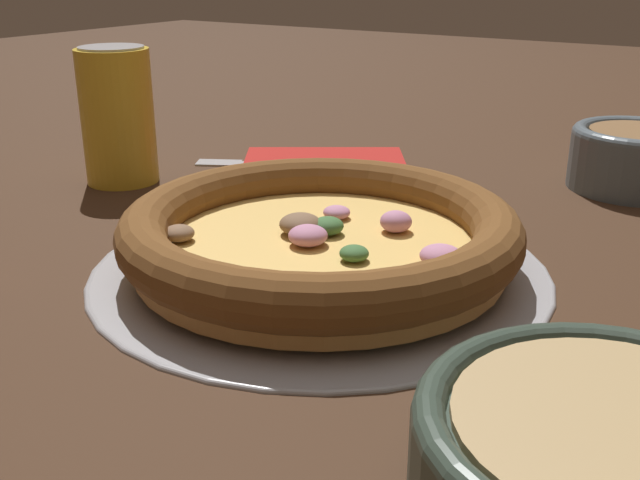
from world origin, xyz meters
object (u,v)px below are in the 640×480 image
object	(u,v)px
bowl_near	(617,458)
beverage_can	(118,116)
bowl_far	(637,155)
pizza_tray	(320,266)
fork	(280,163)
pizza	(320,234)
napkin	(325,161)

from	to	relation	value
bowl_near	beverage_can	distance (m)	0.54
bowl_far	beverage_can	bearing A→B (deg)	-150.05
pizza_tray	fork	distance (m)	0.27
bowl_near	beverage_can	world-z (taller)	beverage_can
pizza_tray	bowl_far	size ratio (longest dim) A/B	2.64
pizza	pizza_tray	bearing A→B (deg)	179.92
pizza	bowl_near	xyz separation A→B (m)	(0.22, -0.13, -0.00)
pizza	bowl_near	bearing A→B (deg)	-31.61
napkin	pizza	bearing A→B (deg)	-58.10
bowl_near	napkin	bearing A→B (deg)	134.72
napkin	bowl_near	bearing A→B (deg)	-45.28
bowl_far	fork	xyz separation A→B (m)	(-0.32, -0.11, -0.03)
pizza_tray	pizza	bearing A→B (deg)	-0.08
bowl_near	beverage_can	size ratio (longest dim) A/B	1.25
pizza	bowl_near	distance (m)	0.26
pizza_tray	pizza	world-z (taller)	pizza
bowl_near	fork	distance (m)	0.53
pizza	napkin	world-z (taller)	pizza
fork	pizza	bearing A→B (deg)	103.52
pizza_tray	beverage_can	distance (m)	0.29
bowl_near	pizza_tray	bearing A→B (deg)	148.41
bowl_far	beverage_can	xyz separation A→B (m)	(-0.41, -0.24, 0.03)
bowl_far	fork	bearing A→B (deg)	-161.10
napkin	beverage_can	xyz separation A→B (m)	(-0.13, -0.15, 0.06)
pizza_tray	bowl_far	distance (m)	0.34
fork	bowl_near	bearing A→B (deg)	111.70
bowl_near	bowl_far	bearing A→B (deg)	100.47
bowl_near	beverage_can	xyz separation A→B (m)	(-0.49, 0.21, 0.04)
pizza	fork	xyz separation A→B (m)	(-0.18, 0.21, -0.02)
napkin	pizza_tray	bearing A→B (deg)	-58.13
bowl_near	fork	size ratio (longest dim) A/B	0.86
pizza	napkin	xyz separation A→B (m)	(-0.14, 0.23, -0.02)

